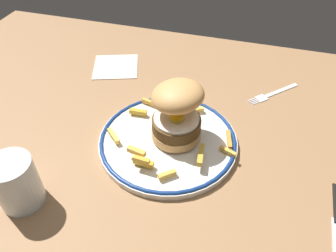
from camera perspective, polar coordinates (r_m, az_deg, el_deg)
The scene contains 7 objects.
ground_plane at distance 63.99cm, azimuth 4.24°, elevation -5.98°, with size 145.30×93.67×4.00cm, color #956C47.
dinner_plate at distance 63.57cm, azimuth 0.00°, elevation -2.50°, with size 26.86×26.86×1.60cm.
burger at distance 60.13cm, azimuth 1.58°, elevation 2.63°, with size 11.31×11.39×11.74cm.
fries_pile at distance 61.95cm, azimuth -0.71°, elevation -1.76°, with size 25.19×22.87×2.85cm.
water_glass at distance 57.75cm, azimuth -24.80°, elevation -9.34°, with size 7.02×7.02×9.07cm.
fork at distance 79.91cm, azimuth 17.81°, elevation 5.43°, with size 10.99×11.33×0.36cm.
napkin at distance 86.77cm, azimuth -9.11°, elevation 10.27°, with size 11.16×11.39×0.40cm, color silver.
Camera 1 is at (7.47, -41.84, 45.84)cm, focal length 34.91 mm.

